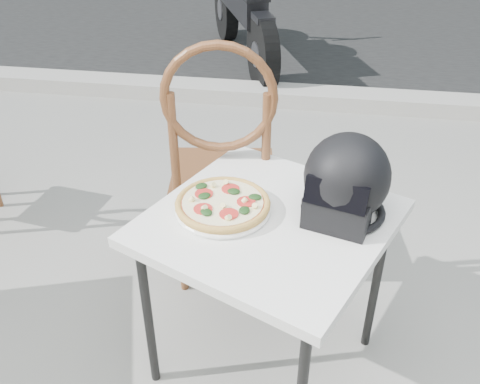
# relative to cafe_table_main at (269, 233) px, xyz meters

# --- Properties ---
(curb) EXTENTS (30.00, 0.25, 0.12)m
(curb) POSITION_rel_cafe_table_main_xyz_m (0.14, 2.52, -0.58)
(curb) COLOR #A4A09A
(curb) RESTS_ON ground
(cafe_table_main) EXTENTS (0.97, 0.97, 0.70)m
(cafe_table_main) POSITION_rel_cafe_table_main_xyz_m (0.00, 0.00, 0.00)
(cafe_table_main) COLOR silver
(cafe_table_main) RESTS_ON ground
(plate) EXTENTS (0.35, 0.35, 0.02)m
(plate) POSITION_rel_cafe_table_main_xyz_m (-0.16, 0.01, 0.07)
(plate) COLOR white
(plate) RESTS_ON cafe_table_main
(pizza) EXTENTS (0.34, 0.34, 0.04)m
(pizza) POSITION_rel_cafe_table_main_xyz_m (-0.16, 0.01, 0.10)
(pizza) COLOR #BC9044
(pizza) RESTS_ON plate
(helmet) EXTENTS (0.35, 0.35, 0.28)m
(helmet) POSITION_rel_cafe_table_main_xyz_m (0.23, 0.06, 0.19)
(helmet) COLOR black
(helmet) RESTS_ON cafe_table_main
(cafe_chair_main) EXTENTS (0.50, 0.50, 1.16)m
(cafe_chair_main) POSITION_rel_cafe_table_main_xyz_m (-0.25, 0.47, 0.01)
(cafe_chair_main) COLOR brown
(cafe_chair_main) RESTS_ON ground
(motorcycle) EXTENTS (0.87, 1.91, 1.00)m
(motorcycle) POSITION_rel_cafe_table_main_xyz_m (-0.61, 3.43, -0.20)
(motorcycle) COLOR black
(motorcycle) RESTS_ON street_asphalt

